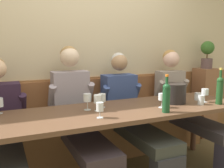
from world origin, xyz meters
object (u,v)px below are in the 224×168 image
Objects in this scene: wine_glass_mid_left at (100,107)px; water_tumbler_right at (198,96)px; person_center_left_seat at (0,129)px; wine_bottle_green_tall at (220,89)px; potted_plant at (207,53)px; water_tumbler_center at (201,100)px; wine_glass_by_bottle at (162,98)px; dining_table at (119,117)px; person_right_seat at (78,113)px; ice_bucket at (175,93)px; wine_glass_center_front at (102,98)px; wine_bottle_clear_water at (166,96)px; person_center_right_seat at (185,103)px; wall_bench at (96,134)px; wine_glass_left_end at (205,93)px; person_left_seat at (131,111)px; wine_glass_center_rear at (98,100)px; wine_glass_mid_right at (87,98)px.

water_tumbler_right is (1.25, 0.20, -0.05)m from wine_glass_mid_left.
wine_bottle_green_tall is at bearing -14.45° from person_center_left_seat.
potted_plant is at bearing 23.54° from wine_glass_mid_left.
person_center_left_seat is 1.98m from water_tumbler_center.
dining_table is at bearing 163.69° from wine_glass_by_bottle.
wine_glass_by_bottle reaches higher than dining_table.
person_right_seat is 1.27m from water_tumbler_center.
ice_bucket is 0.60× the size of potted_plant.
wine_glass_center_front is 2.00m from potted_plant.
water_tumbler_center reaches higher than dining_table.
wine_bottle_clear_water is at bearing -138.14° from ice_bucket.
person_right_seat is at bearing 179.46° from person_center_right_seat.
wall_bench reaches higher than water_tumbler_right.
wine_glass_left_end reaches higher than wine_glass_by_bottle.
wine_bottle_green_tall is (1.04, -0.88, 0.63)m from wall_bench.
wall_bench is 7.67× the size of wine_bottle_green_tall.
person_left_seat reaches higher than person_center_left_seat.
wine_bottle_clear_water is 0.53m from water_tumbler_center.
wine_bottle_clear_water is 2.46× the size of wine_glass_by_bottle.
water_tumbler_center is (0.85, -0.18, 0.12)m from dining_table.
wine_glass_center_rear is at bearing 179.14° from water_tumbler_right.
dining_table is 0.25m from wine_glass_center_front.
wine_glass_center_front is (-0.13, 0.13, 0.17)m from dining_table.
potted_plant is at bearing 21.31° from dining_table.
potted_plant is (1.10, 0.68, 0.39)m from ice_bucket.
wine_glass_center_rear is 1.12× the size of wine_glass_center_front.
water_tumbler_right is (1.26, -0.09, -0.07)m from wine_glass_mid_right.
wall_bench is 8.29× the size of wine_bottle_clear_water.
water_tumbler_right is (1.10, -0.13, -0.05)m from wine_glass_center_front.
wine_glass_center_rear is 0.99× the size of wine_glass_mid_right.
person_center_left_seat is 0.75m from person_right_seat.
wine_glass_mid_left is at bearing 178.44° from wine_bottle_green_tall.
person_left_seat reaches higher than wine_glass_mid_left.
person_right_seat reaches higher than wine_glass_by_bottle.
wine_bottle_clear_water is 1.74m from potted_plant.
person_right_seat is at bearing 1.92° from person_center_left_seat.
wine_bottle_green_tall is 1.22m from wine_glass_center_front.
wine_bottle_green_tall is 1.21m from potted_plant.
wine_glass_by_bottle is 0.45m from water_tumbler_center.
wine_bottle_green_tall is at bearing -36.79° from person_left_seat.
person_center_left_seat is at bearing 165.55° from wine_bottle_green_tall.
potted_plant is (1.45, 0.37, 0.62)m from person_left_seat.
potted_plant reaches higher than person_left_seat.
wine_glass_center_rear reaches higher than wine_glass_by_bottle.
wine_glass_mid_left is at bearing -106.02° from wine_glass_center_rear.
person_center_left_seat is 1.54m from wine_bottle_clear_water.
person_left_seat reaches higher than wine_glass_center_rear.
person_left_seat is 9.46× the size of wine_glass_mid_left.
potted_plant is at bearing 7.70° from person_center_left_seat.
wine_glass_center_front is (0.15, 0.33, -0.00)m from wine_glass_mid_left.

